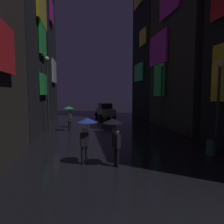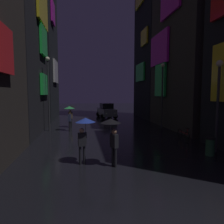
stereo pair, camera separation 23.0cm
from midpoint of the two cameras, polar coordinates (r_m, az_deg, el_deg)
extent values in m
cube|color=red|center=(9.13, -28.65, 15.87)|extent=(0.20, 2.46, 1.92)
cube|color=black|center=(18.05, -26.16, 16.45)|extent=(4.00, 7.97, 13.71)
cube|color=#26E54C|center=(18.21, -18.27, 7.40)|extent=(0.20, 3.08, 1.71)
cube|color=#26E54C|center=(18.73, -18.60, 18.47)|extent=(0.20, 2.46, 2.36)
cube|color=yellow|center=(19.58, -18.89, 26.67)|extent=(0.20, 3.96, 3.07)
cube|color=black|center=(27.93, -20.57, 23.12)|extent=(4.00, 8.23, 23.78)
cube|color=white|center=(26.08, -15.54, 11.00)|extent=(0.20, 3.23, 2.70)
cube|color=#F226D8|center=(26.45, -16.26, 25.57)|extent=(0.20, 2.23, 2.45)
cube|color=#33302D|center=(20.46, 21.42, 17.43)|extent=(4.00, 8.83, 15.25)
cube|color=#26E54C|center=(20.19, 13.96, 8.85)|extent=(0.20, 2.37, 3.15)
cube|color=#F226D8|center=(21.05, 13.62, 17.07)|extent=(0.20, 4.13, 3.01)
cube|color=black|center=(29.01, 12.93, 24.93)|extent=(4.00, 7.04, 26.00)
cube|color=#26E54C|center=(26.69, 8.28, 11.10)|extent=(0.20, 3.44, 2.27)
cube|color=yellow|center=(25.96, 9.48, 20.35)|extent=(0.20, 2.27, 1.86)
cylinder|color=black|center=(8.92, 1.76, -12.91)|extent=(0.12, 0.12, 0.85)
cylinder|color=black|center=(9.05, 1.00, -12.63)|extent=(0.12, 0.12, 0.85)
cube|color=black|center=(8.79, 1.39, -8.27)|extent=(0.36, 0.40, 0.60)
sphere|color=#9E7051|center=(8.70, 1.39, -5.65)|extent=(0.22, 0.22, 0.22)
cylinder|color=black|center=(8.88, 0.38, -7.80)|extent=(0.09, 0.09, 0.50)
cylinder|color=slate|center=(8.81, 0.38, -5.67)|extent=(0.02, 0.02, 0.77)
cone|color=black|center=(8.73, 0.38, -2.55)|extent=(0.90, 0.90, 0.20)
cylinder|color=black|center=(17.32, -11.67, -4.03)|extent=(0.12, 0.12, 0.85)
cylinder|color=black|center=(17.49, -11.55, -3.94)|extent=(0.12, 0.12, 0.85)
cube|color=#333859|center=(17.31, -11.65, -1.62)|extent=(0.27, 0.37, 0.60)
sphere|color=#9E7051|center=(17.26, -11.68, -0.26)|extent=(0.22, 0.22, 0.22)
cylinder|color=#333859|center=(17.49, -11.69, -1.38)|extent=(0.09, 0.09, 0.50)
cylinder|color=slate|center=(17.45, -11.71, -0.29)|extent=(0.02, 0.02, 0.77)
cone|color=green|center=(17.41, -11.74, 1.30)|extent=(0.90, 0.90, 0.20)
cylinder|color=black|center=(19.15, -11.73, -3.14)|extent=(0.12, 0.12, 0.85)
cylinder|color=black|center=(19.19, -11.20, -3.11)|extent=(0.12, 0.12, 0.85)
cube|color=brown|center=(19.08, -11.50, -0.97)|extent=(0.39, 0.30, 0.60)
sphere|color=tan|center=(19.04, -11.53, 0.26)|extent=(0.22, 0.22, 0.22)
cylinder|color=brown|center=(19.16, -11.01, -0.78)|extent=(0.09, 0.09, 0.50)
cylinder|color=slate|center=(19.13, -11.03, 0.21)|extent=(0.02, 0.02, 0.77)
cone|color=black|center=(19.09, -11.06, 1.66)|extent=(0.90, 0.90, 0.20)
cylinder|color=black|center=(9.32, -8.36, -12.15)|extent=(0.12, 0.12, 0.85)
cylinder|color=black|center=(9.35, -7.25, -12.08)|extent=(0.12, 0.12, 0.85)
cube|color=black|center=(9.14, -7.86, -7.78)|extent=(0.37, 0.27, 0.60)
sphere|color=tan|center=(9.06, -7.90, -5.25)|extent=(0.22, 0.22, 0.22)
cylinder|color=black|center=(9.21, -6.81, -7.35)|extent=(0.09, 0.09, 0.50)
cylinder|color=slate|center=(9.14, -6.83, -5.30)|extent=(0.02, 0.02, 0.77)
cone|color=#263FB2|center=(9.06, -6.86, -2.29)|extent=(0.90, 0.90, 0.20)
torus|color=black|center=(15.11, 19.23, -5.85)|extent=(0.10, 0.72, 0.72)
torus|color=black|center=(14.14, 21.11, -6.67)|extent=(0.10, 0.72, 0.72)
cylinder|color=red|center=(14.59, 20.16, -5.56)|extent=(0.10, 1.00, 0.05)
cylinder|color=red|center=(14.07, 21.16, -5.28)|extent=(0.04, 0.04, 0.40)
cube|color=black|center=(14.03, 21.19, -4.40)|extent=(0.13, 0.25, 0.06)
cylinder|color=black|center=(15.01, 19.29, -3.79)|extent=(0.05, 0.45, 0.03)
cube|color=#99999E|center=(26.44, -1.32, 0.05)|extent=(2.20, 4.28, 0.90)
cube|color=black|center=(26.38, -1.32, 1.78)|extent=(1.66, 2.01, 0.70)
cylinder|color=black|center=(25.43, 1.20, -1.18)|extent=(0.66, 0.30, 0.64)
cylinder|color=black|center=(25.00, -2.34, -1.30)|extent=(0.66, 0.30, 0.64)
cylinder|color=black|center=(27.97, -0.40, -0.58)|extent=(0.66, 0.30, 0.64)
cylinder|color=black|center=(27.59, -3.64, -0.68)|extent=(0.66, 0.30, 0.64)
cube|color=white|center=(24.61, 1.14, -0.35)|extent=(0.21, 0.08, 0.14)
cube|color=white|center=(24.31, -1.34, -0.42)|extent=(0.21, 0.08, 0.14)
cylinder|color=#2D2D33|center=(17.70, -17.30, 4.23)|extent=(0.14, 0.14, 5.89)
sphere|color=#F9EFCC|center=(17.92, -17.58, 14.27)|extent=(0.36, 0.36, 0.36)
cylinder|color=#2D2D33|center=(18.77, 14.46, 3.82)|extent=(0.14, 0.14, 5.54)
sphere|color=#F9EFCC|center=(18.93, 14.67, 12.78)|extent=(0.36, 0.36, 0.36)
cylinder|color=#2D2D33|center=(12.25, 28.38, 0.46)|extent=(0.14, 0.14, 4.62)
sphere|color=#F9EFCC|center=(12.32, 28.91, 12.09)|extent=(0.36, 0.36, 0.36)
cylinder|color=#265933|center=(11.73, 26.74, -9.01)|extent=(0.44, 0.44, 0.85)
cylinder|color=black|center=(11.62, 26.84, -6.79)|extent=(0.46, 0.46, 0.08)
camera|label=1|loc=(0.12, -89.56, 0.04)|focal=32.00mm
camera|label=2|loc=(0.12, 90.44, -0.04)|focal=32.00mm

